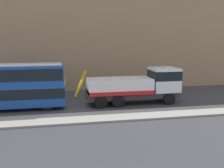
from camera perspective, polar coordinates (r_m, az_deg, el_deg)
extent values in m
plane|color=#38383D|center=(25.64, -7.63, -4.63)|extent=(120.00, 120.00, 0.00)
cube|color=gray|center=(21.58, -6.82, -7.15)|extent=(60.00, 2.80, 0.15)
cube|color=#9E7A5B|center=(33.15, -8.99, 12.49)|extent=(60.00, 1.20, 16.00)
cube|color=#2D2D2D|center=(26.28, 4.34, -2.31)|extent=(9.01, 2.25, 0.55)
cube|color=silver|center=(27.08, 10.89, 0.96)|extent=(2.61, 2.61, 2.30)
cube|color=black|center=(27.02, 10.92, 1.91)|extent=(2.64, 2.64, 0.90)
cube|color=silver|center=(25.76, 1.59, -0.32)|extent=(6.11, 2.62, 1.40)
cube|color=red|center=(25.86, 1.58, -1.45)|extent=(6.11, 2.68, 0.36)
cylinder|color=#B79914|center=(25.12, -6.67, 0.05)|extent=(1.23, 0.29, 2.52)
sphere|color=orange|center=(26.92, 10.98, 3.64)|extent=(0.24, 0.24, 0.24)
cylinder|color=black|center=(28.43, 10.11, -2.09)|extent=(1.16, 0.34, 1.16)
cylinder|color=black|center=(26.43, 11.90, -3.04)|extent=(1.16, 0.34, 1.16)
cylinder|color=black|center=(26.98, 0.20, -2.57)|extent=(1.16, 0.34, 1.16)
cylinder|color=black|center=(24.87, 1.27, -3.62)|extent=(1.16, 0.34, 1.16)
cylinder|color=black|center=(26.70, -3.16, -2.71)|extent=(1.16, 0.34, 1.16)
cylinder|color=black|center=(24.56, -2.37, -3.80)|extent=(1.16, 0.34, 1.16)
cube|color=#19479E|center=(25.66, -22.25, -2.32)|extent=(11.01, 2.55, 1.90)
cube|color=#19479E|center=(25.37, -22.51, 1.66)|extent=(10.79, 2.44, 1.70)
cube|color=black|center=(25.61, -22.28, -1.77)|extent=(10.90, 2.59, 0.90)
cube|color=black|center=(25.36, -22.52, 1.89)|extent=(10.68, 2.59, 1.00)
cube|color=yellow|center=(25.02, -9.91, 0.88)|extent=(0.07, 1.50, 0.44)
cylinder|color=black|center=(26.45, -13.38, -3.21)|extent=(1.04, 0.30, 1.04)
cylinder|color=black|center=(24.35, -13.50, -4.33)|extent=(1.04, 0.30, 1.04)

